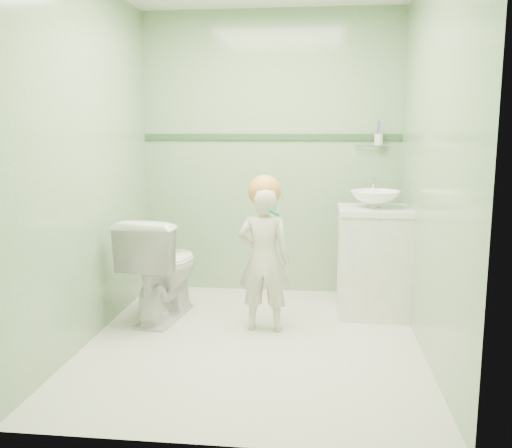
# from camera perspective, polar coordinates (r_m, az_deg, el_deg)

# --- Properties ---
(ground) EXTENTS (2.50, 2.50, 0.00)m
(ground) POSITION_cam_1_polar(r_m,az_deg,el_deg) (3.79, -0.26, -12.08)
(ground) COLOR beige
(ground) RESTS_ON ground
(room_shell) EXTENTS (2.50, 2.54, 2.40)m
(room_shell) POSITION_cam_1_polar(r_m,az_deg,el_deg) (3.53, -0.28, 6.33)
(room_shell) COLOR #82AE7C
(room_shell) RESTS_ON ground
(trim_stripe) EXTENTS (2.20, 0.02, 0.05)m
(trim_stripe) POSITION_cam_1_polar(r_m,az_deg,el_deg) (4.76, 1.51, 8.97)
(trim_stripe) COLOR #305432
(trim_stripe) RESTS_ON room_shell
(vanity) EXTENTS (0.52, 0.50, 0.80)m
(vanity) POSITION_cam_1_polar(r_m,az_deg,el_deg) (4.34, 11.96, -3.96)
(vanity) COLOR beige
(vanity) RESTS_ON ground
(counter) EXTENTS (0.54, 0.52, 0.04)m
(counter) POSITION_cam_1_polar(r_m,az_deg,el_deg) (4.26, 12.15, 1.41)
(counter) COLOR white
(counter) RESTS_ON vanity
(basin) EXTENTS (0.37, 0.37, 0.13)m
(basin) POSITION_cam_1_polar(r_m,az_deg,el_deg) (4.25, 12.19, 2.53)
(basin) COLOR white
(basin) RESTS_ON counter
(faucet) EXTENTS (0.03, 0.13, 0.18)m
(faucet) POSITION_cam_1_polar(r_m,az_deg,el_deg) (4.43, 11.99, 3.85)
(faucet) COLOR silver
(faucet) RESTS_ON counter
(cup_holder) EXTENTS (0.26, 0.07, 0.21)m
(cup_holder) POSITION_cam_1_polar(r_m,az_deg,el_deg) (4.71, 12.45, 8.48)
(cup_holder) COLOR silver
(cup_holder) RESTS_ON room_shell
(toilet) EXTENTS (0.53, 0.81, 0.78)m
(toilet) POSITION_cam_1_polar(r_m,az_deg,el_deg) (4.22, -9.63, -4.42)
(toilet) COLOR white
(toilet) RESTS_ON ground
(toddler) EXTENTS (0.38, 0.26, 1.02)m
(toddler) POSITION_cam_1_polar(r_m,az_deg,el_deg) (3.87, 0.82, -3.69)
(toddler) COLOR beige
(toddler) RESTS_ON ground
(hair_cap) EXTENTS (0.23, 0.23, 0.23)m
(hair_cap) POSITION_cam_1_polar(r_m,az_deg,el_deg) (3.82, 0.88, 3.38)
(hair_cap) COLOR #C4863A
(hair_cap) RESTS_ON toddler
(teal_toothbrush) EXTENTS (0.11, 0.13, 0.08)m
(teal_toothbrush) POSITION_cam_1_polar(r_m,az_deg,el_deg) (3.68, 1.72, 1.24)
(teal_toothbrush) COLOR #038254
(teal_toothbrush) RESTS_ON toddler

